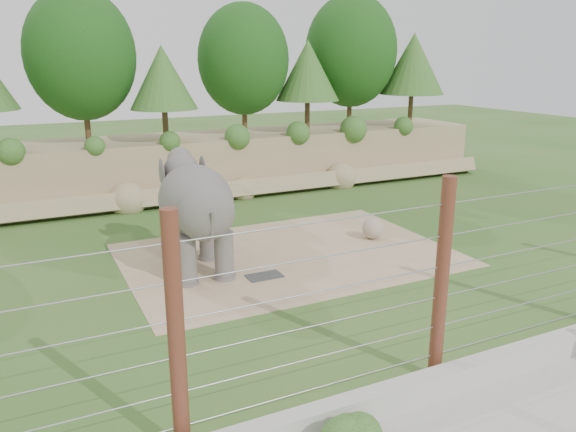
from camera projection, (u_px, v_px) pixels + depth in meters
name	position (u px, v px, depth m)	size (l,w,h in m)	color
ground	(321.00, 293.00, 14.83)	(90.00, 90.00, 0.00)	#326221
back_embankment	(195.00, 104.00, 24.94)	(30.00, 5.52, 8.77)	tan
dirt_patch	(288.00, 255.00, 17.63)	(10.00, 7.00, 0.02)	tan
drain_grate	(264.00, 276.00, 15.86)	(1.00, 0.60, 0.03)	#262628
elephant	(196.00, 217.00, 15.87)	(1.73, 4.04, 3.27)	#59544F
stone_ball	(373.00, 228.00, 19.08)	(0.72, 0.72, 0.72)	gray
retaining_wall	(452.00, 378.00, 10.43)	(26.00, 0.35, 0.50)	#B7B4AB
barrier_fence	(441.00, 282.00, 10.39)	(20.26, 0.26, 4.00)	#5D2A18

